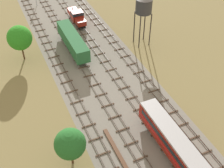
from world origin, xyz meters
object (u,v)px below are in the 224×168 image
freight_boxcar_left_near (73,41)px  water_tower (144,6)px  passenger_coach_centre_left_nearest (187,160)px  shunter_loco_centre_left_mid (77,16)px

freight_boxcar_left_near → water_tower: water_tower is taller
passenger_coach_centre_left_nearest → shunter_loco_centre_left_mid: 46.03m
shunter_loco_centre_left_mid → water_tower: size_ratio=0.76×
passenger_coach_centre_left_nearest → freight_boxcar_left_near: 35.30m
passenger_coach_centre_left_nearest → shunter_loco_centre_left_mid: size_ratio=2.60×
water_tower → shunter_loco_centre_left_mid: bearing=124.9°
passenger_coach_centre_left_nearest → water_tower: bearing=72.2°
passenger_coach_centre_left_nearest → water_tower: 33.70m
freight_boxcar_left_near → shunter_loco_centre_left_mid: freight_boxcar_left_near is taller
freight_boxcar_left_near → shunter_loco_centre_left_mid: bearing=67.2°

